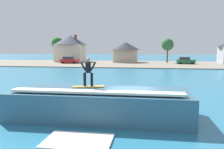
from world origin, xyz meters
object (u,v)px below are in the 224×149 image
wave_crest (100,103)px  house_small_cottage (126,51)px  car_far_shore (185,61)px  house_with_chimney (70,47)px  tree_tall_bare (168,45)px  car_near_shore (69,60)px  tree_short_bushy (57,43)px  surfer (88,70)px  surfboard (89,86)px

wave_crest → house_small_cottage: house_small_cottage is taller
car_far_shore → house_with_chimney: bearing=170.0°
tree_tall_bare → car_near_shore: bearing=-165.4°
wave_crest → tree_short_bushy: 57.16m
surfer → tree_short_bushy: size_ratio=0.24×
house_with_chimney → surfer: bearing=-70.3°
car_near_shore → house_with_chimney: 8.70m
car_near_shore → tree_tall_bare: 25.69m
surfboard → house_small_cottage: house_small_cottage is taller
surfer → tree_tall_bare: (8.20, 50.80, 2.05)m
car_near_shore → car_far_shore: size_ratio=1.01×
wave_crest → tree_short_bushy: bearing=114.0°
surfboard → house_with_chimney: (-18.61, 52.07, 2.43)m
surfer → tree_tall_bare: size_ratio=0.26×
surfboard → car_far_shore: bearing=75.3°
wave_crest → house_with_chimney: house_with_chimney is taller
tree_tall_bare → surfboard: bearing=-99.2°
car_far_shore → house_small_cottage: (-15.05, 4.83, 2.33)m
house_with_chimney → house_small_cottage: size_ratio=1.21×
car_far_shore → tree_short_bushy: 35.46m
wave_crest → house_with_chimney: (-19.26, 51.86, 3.42)m
surfer → tree_short_bushy: (-22.52, 52.30, 2.51)m
house_with_chimney → tree_tall_bare: 26.84m
surfboard → tree_tall_bare: (8.19, 50.77, 3.00)m
house_with_chimney → house_small_cottage: house_with_chimney is taller
car_near_shore → car_far_shore: same height
car_near_shore → tree_tall_bare: size_ratio=0.67×
car_near_shore → surfboard: bearing=-69.7°
house_small_cottage → surfer: bearing=-86.9°
car_far_shore → tree_short_bushy: tree_short_bushy is taller
wave_crest → surfer: (-0.66, -0.23, 1.95)m
surfboard → house_small_cottage: bearing=93.2°
tree_short_bushy → surfer: bearing=-66.7°
surfboard → wave_crest: bearing=17.6°
car_far_shore → house_with_chimney: size_ratio=0.47×
tree_tall_bare → tree_short_bushy: (-30.72, 1.50, 0.46)m
wave_crest → tree_short_bushy: size_ratio=1.47×
house_with_chimney → car_near_shore: bearing=-73.9°
tree_tall_bare → tree_short_bushy: tree_short_bushy is taller
tree_tall_bare → wave_crest: bearing=-98.5°
car_near_shore → house_small_cottage: (13.54, 7.14, 2.33)m
wave_crest → house_with_chimney: bearing=110.4°
car_far_shore → car_near_shore: bearing=-175.4°
wave_crest → tree_tall_bare: size_ratio=1.60×
car_far_shore → tree_tall_bare: 6.96m
surfer → car_near_shore: surfer is taller
house_with_chimney → tree_short_bushy: (-3.92, 0.20, 1.03)m
tree_short_bushy → car_near_shore: bearing=-52.2°
house_with_chimney → tree_tall_bare: house_with_chimney is taller
tree_short_bushy → house_small_cottage: bearing=-2.3°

